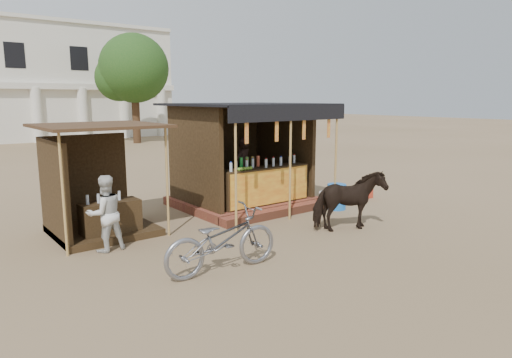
{
  "coord_description": "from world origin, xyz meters",
  "views": [
    {
      "loc": [
        -6.29,
        -6.45,
        2.92
      ],
      "look_at": [
        0.0,
        1.6,
        1.1
      ],
      "focal_mm": 32.0,
      "sensor_mm": 36.0,
      "label": 1
    }
  ],
  "objects": [
    {
      "name": "tree",
      "position": [
        5.81,
        22.14,
        4.63
      ],
      "size": [
        4.5,
        4.4,
        7.0
      ],
      "color": "#382314",
      "rests_on": "ground"
    },
    {
      "name": "cooler",
      "position": [
        2.76,
        1.79,
        0.23
      ],
      "size": [
        0.73,
        0.59,
        0.46
      ],
      "color": "#19711F",
      "rests_on": "ground"
    },
    {
      "name": "blue_barrel",
      "position": [
        2.67,
        1.55,
        0.34
      ],
      "size": [
        0.64,
        0.64,
        0.68
      ],
      "primitive_type": "cylinder",
      "rotation": [
        0.0,
        0.0,
        -0.37
      ],
      "color": "blue",
      "rests_on": "ground"
    },
    {
      "name": "motorbike",
      "position": [
        -2.19,
        -0.27,
        0.55
      ],
      "size": [
        2.15,
        0.89,
        1.11
      ],
      "primitive_type": "imported",
      "rotation": [
        0.0,
        0.0,
        1.49
      ],
      "color": "gray",
      "rests_on": "ground"
    },
    {
      "name": "cow",
      "position": [
        1.39,
        0.04,
        0.67
      ],
      "size": [
        1.73,
        1.19,
        1.34
      ],
      "primitive_type": "imported",
      "rotation": [
        0.0,
        0.0,
        1.25
      ],
      "color": "black",
      "rests_on": "ground"
    },
    {
      "name": "red_crate",
      "position": [
        4.37,
        2.0,
        0.14
      ],
      "size": [
        0.44,
        0.38,
        0.29
      ],
      "primitive_type": "cube",
      "rotation": [
        0.0,
        0.0,
        -0.08
      ],
      "color": "#A7301B",
      "rests_on": "ground"
    },
    {
      "name": "main_stall",
      "position": [
        1.0,
        3.36,
        1.02
      ],
      "size": [
        3.6,
        3.61,
        2.78
      ],
      "color": "brown",
      "rests_on": "ground"
    },
    {
      "name": "secondary_stall",
      "position": [
        -3.17,
        3.24,
        0.85
      ],
      "size": [
        2.4,
        2.4,
        2.38
      ],
      "color": "#3D2A16",
      "rests_on": "ground"
    },
    {
      "name": "bystander",
      "position": [
        -3.35,
        2.0,
        0.74
      ],
      "size": [
        0.74,
        0.58,
        1.48
      ],
      "primitive_type": "imported",
      "rotation": [
        0.0,
        0.0,
        3.17
      ],
      "color": "silver",
      "rests_on": "ground"
    },
    {
      "name": "ground",
      "position": [
        0.0,
        0.0,
        0.0
      ],
      "size": [
        120.0,
        120.0,
        0.0
      ],
      "primitive_type": "plane",
      "color": "#846B4C",
      "rests_on": "ground"
    }
  ]
}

